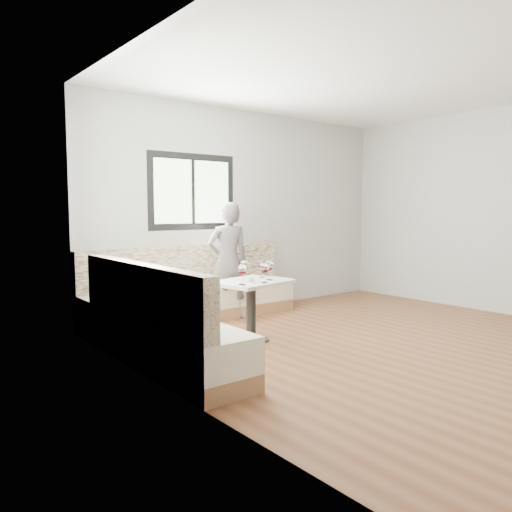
{
  "coord_description": "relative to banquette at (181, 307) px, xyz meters",
  "views": [
    {
      "loc": [
        -4.31,
        -3.19,
        1.42
      ],
      "look_at": [
        -0.93,
        1.11,
        0.91
      ],
      "focal_mm": 35.0,
      "sensor_mm": 36.0,
      "label": 1
    }
  ],
  "objects": [
    {
      "name": "banquette",
      "position": [
        0.0,
        0.0,
        0.0
      ],
      "size": [
        2.9,
        2.8,
        0.95
      ],
      "color": "brown",
      "rests_on": "ground"
    },
    {
      "name": "olive_ramekin",
      "position": [
        0.46,
        -0.66,
        0.35
      ],
      "size": [
        0.11,
        0.11,
        0.04
      ],
      "color": "white",
      "rests_on": "table"
    },
    {
      "name": "table",
      "position": [
        0.52,
        -0.62,
        0.16
      ],
      "size": [
        0.9,
        0.76,
        0.66
      ],
      "rotation": [
        0.0,
        0.0,
        0.19
      ],
      "color": "black",
      "rests_on": "ground"
    },
    {
      "name": "room",
      "position": [
        1.51,
        -1.55,
        1.08
      ],
      "size": [
        5.01,
        5.01,
        2.81
      ],
      "color": "brown",
      "rests_on": "ground"
    },
    {
      "name": "wine_glass_b",
      "position": [
        0.53,
        -0.83,
        0.48
      ],
      "size": [
        0.1,
        0.1,
        0.21
      ],
      "color": "white",
      "rests_on": "table"
    },
    {
      "name": "wine_glass_c",
      "position": [
        0.7,
        -0.71,
        0.48
      ],
      "size": [
        0.1,
        0.1,
        0.21
      ],
      "color": "white",
      "rests_on": "table"
    },
    {
      "name": "wine_glass_e",
      "position": [
        0.77,
        -0.49,
        0.48
      ],
      "size": [
        0.1,
        0.1,
        0.21
      ],
      "color": "white",
      "rests_on": "table"
    },
    {
      "name": "wine_glass_a",
      "position": [
        0.26,
        -0.8,
        0.48
      ],
      "size": [
        0.1,
        0.1,
        0.21
      ],
      "color": "white",
      "rests_on": "table"
    },
    {
      "name": "wine_glass_d",
      "position": [
        0.51,
        -0.51,
        0.48
      ],
      "size": [
        0.1,
        0.1,
        0.21
      ],
      "color": "white",
      "rests_on": "table"
    },
    {
      "name": "person",
      "position": [
        0.94,
        0.42,
        0.42
      ],
      "size": [
        0.62,
        0.49,
        1.51
      ],
      "primitive_type": "imported",
      "rotation": [
        0.0,
        0.0,
        2.89
      ],
      "color": "#514A4C",
      "rests_on": "ground"
    }
  ]
}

